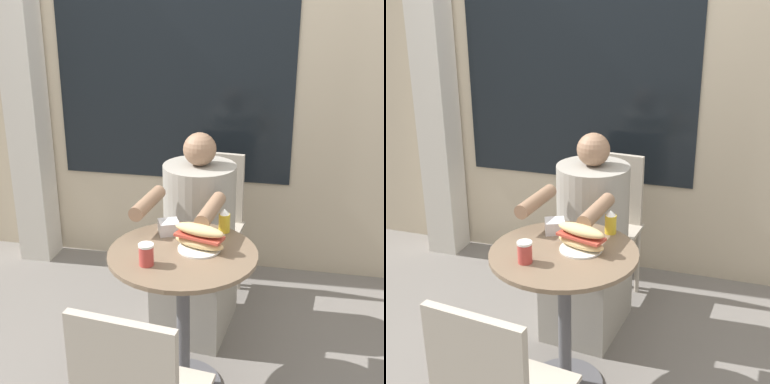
% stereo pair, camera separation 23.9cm
% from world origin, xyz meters
% --- Properties ---
extents(storefront_wall, '(8.00, 0.09, 2.80)m').
position_xyz_m(storefront_wall, '(-0.01, 1.29, 1.40)').
color(storefront_wall, '#B7A88E').
rests_on(storefront_wall, ground_plane).
extents(lattice_pillar, '(0.21, 0.21, 2.40)m').
position_xyz_m(lattice_pillar, '(-1.28, 1.12, 1.20)').
color(lattice_pillar, beige).
rests_on(lattice_pillar, ground_plane).
extents(cafe_table, '(0.64, 0.64, 0.71)m').
position_xyz_m(cafe_table, '(0.00, 0.00, 0.51)').
color(cafe_table, brown).
rests_on(cafe_table, ground_plane).
extents(diner_chair, '(0.41, 0.41, 0.87)m').
position_xyz_m(diner_chair, '(-0.03, 0.87, 0.52)').
color(diner_chair, '#ADA393').
rests_on(diner_chair, ground_plane).
extents(seated_diner, '(0.43, 0.70, 1.09)m').
position_xyz_m(seated_diner, '(-0.04, 0.52, 0.46)').
color(seated_diner, gray).
rests_on(seated_diner, ground_plane).
extents(sandwich_on_plate, '(0.24, 0.19, 0.11)m').
position_xyz_m(sandwich_on_plate, '(0.06, 0.04, 0.76)').
color(sandwich_on_plate, white).
rests_on(sandwich_on_plate, cafe_table).
extents(drink_cup, '(0.06, 0.06, 0.09)m').
position_xyz_m(drink_cup, '(-0.12, -0.14, 0.75)').
color(drink_cup, '#B73D38').
rests_on(drink_cup, cafe_table).
extents(napkin_box, '(0.12, 0.12, 0.06)m').
position_xyz_m(napkin_box, '(-0.10, 0.17, 0.74)').
color(napkin_box, silver).
rests_on(napkin_box, cafe_table).
extents(condiment_bottle, '(0.05, 0.05, 0.11)m').
position_xyz_m(condiment_bottle, '(0.14, 0.24, 0.76)').
color(condiment_bottle, gold).
rests_on(condiment_bottle, cafe_table).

